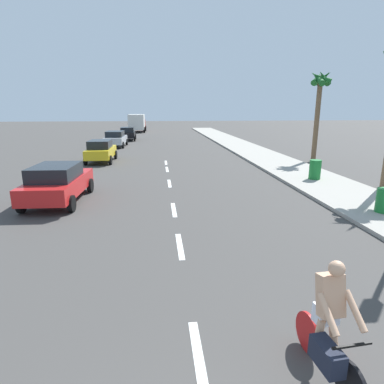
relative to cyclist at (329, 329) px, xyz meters
The scene contains 16 objects.
ground_plane 17.14m from the cyclist, 95.84° to the left, with size 160.00×160.00×0.00m, color #423F3D.
sidewalk_strip 19.98m from the cyclist, 72.44° to the left, with size 3.60×80.00×0.14m, color #9E998E.
lane_stripe_1 2.01m from the cyclist, 162.38° to the left, with size 0.16×1.80×0.01m, color white.
lane_stripe_2 5.24m from the cyclist, 109.68° to the left, with size 0.16×1.80×0.01m, color white.
lane_stripe_3 8.51m from the cyclist, 101.87° to the left, with size 0.16×1.80×0.01m, color white.
lane_stripe_4 12.97m from the cyclist, 97.74° to the left, with size 0.16×1.80×0.01m, color white.
lane_stripe_5 16.97m from the cyclist, 95.90° to the left, with size 0.16×1.80×0.01m, color white.
lane_stripe_6 19.60m from the cyclist, 95.11° to the left, with size 0.16×1.80×0.01m, color white.
cyclist is the anchor object (origin of this frame).
parked_car_red 11.80m from the cyclist, 122.99° to the left, with size 2.15×4.44×1.57m.
parked_car_yellow 21.32m from the cyclist, 107.42° to the left, with size 1.89×3.99×1.57m.
parked_car_silver 30.64m from the cyclist, 102.24° to the left, with size 2.11×4.34×1.57m.
parked_car_black 37.19m from the cyclist, 99.08° to the left, with size 1.99×4.12×1.57m.
delivery_truck 51.16m from the cyclist, 96.22° to the left, with size 2.74×6.27×2.80m.
palm_tree_far 21.36m from the cyclist, 64.62° to the left, with size 1.71×1.86×6.43m.
trash_bin_far 13.84m from the cyclist, 64.61° to the left, with size 0.60×0.60×1.01m, color #19722D.
Camera 1 is at (-0.55, -0.71, 3.79)m, focal length 30.53 mm.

